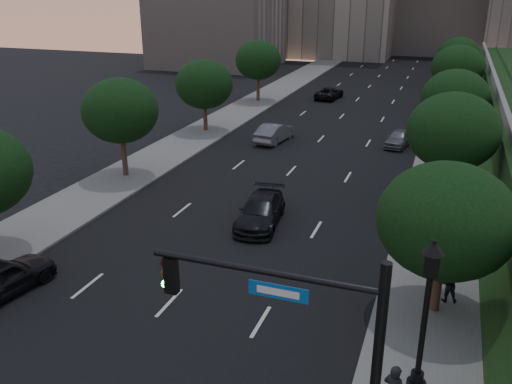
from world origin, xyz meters
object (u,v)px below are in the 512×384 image
at_px(street_lamp, 423,329).
at_px(pedestrian_b, 449,284).
at_px(sedan_near_left, 1,278).
at_px(sedan_mid_left, 275,132).
at_px(pedestrian_c, 442,250).
at_px(sedan_far_right, 399,138).
at_px(traffic_signal_mast, 327,382).
at_px(sedan_near_right, 260,211).
at_px(sedan_far_left, 329,93).

xyz_separation_m(street_lamp, pedestrian_b, (0.80, 6.14, -1.69)).
xyz_separation_m(sedan_near_left, sedan_mid_left, (3.46, 26.69, -0.02)).
height_order(sedan_near_left, sedan_mid_left, sedan_near_left).
bearing_deg(pedestrian_b, pedestrian_c, -91.64).
distance_m(street_lamp, sedan_far_right, 29.56).
distance_m(traffic_signal_mast, sedan_near_right, 17.32).
relative_size(traffic_signal_mast, sedan_mid_left, 1.47).
xyz_separation_m(sedan_mid_left, sedan_far_left, (0.33, 19.38, -0.12)).
distance_m(sedan_mid_left, sedan_far_left, 19.38).
relative_size(sedan_mid_left, sedan_far_left, 0.99).
xyz_separation_m(sedan_mid_left, sedan_near_right, (4.39, -16.15, -0.03)).
distance_m(sedan_mid_left, pedestrian_b, 25.44).
relative_size(sedan_near_left, pedestrian_c, 2.98).
bearing_deg(sedan_near_left, sedan_mid_left, -88.06).
height_order(sedan_near_left, pedestrian_c, pedestrian_c).
relative_size(sedan_near_left, sedan_near_right, 0.91).
distance_m(sedan_far_left, sedan_far_right, 19.79).
relative_size(sedan_near_right, pedestrian_b, 3.29).
xyz_separation_m(traffic_signal_mast, sedan_near_right, (-7.06, 15.54, -2.91)).
height_order(street_lamp, pedestrian_c, street_lamp).
xyz_separation_m(street_lamp, sedan_mid_left, (-13.43, 27.22, -1.85)).
bearing_deg(street_lamp, pedestrian_b, 82.60).
bearing_deg(traffic_signal_mast, sedan_near_right, 114.42).
bearing_deg(street_lamp, sedan_near_left, 178.19).
bearing_deg(sedan_near_right, pedestrian_b, -33.67).
bearing_deg(sedan_far_left, sedan_near_left, 92.25).
bearing_deg(pedestrian_c, street_lamp, 82.84).
bearing_deg(street_lamp, traffic_signal_mast, -113.94).
distance_m(sedan_near_right, pedestrian_c, 9.65).
bearing_deg(sedan_far_right, sedan_near_right, -96.83).
xyz_separation_m(street_lamp, sedan_near_left, (-16.90, 0.53, -1.83)).
bearing_deg(traffic_signal_mast, sedan_far_right, 92.62).
bearing_deg(pedestrian_c, sedan_mid_left, -57.14).
height_order(sedan_near_right, sedan_far_right, sedan_near_right).
distance_m(street_lamp, sedan_far_left, 48.44).
xyz_separation_m(pedestrian_b, pedestrian_c, (-0.39, 3.01, 0.00)).
distance_m(sedan_near_right, pedestrian_b, 11.01).
xyz_separation_m(street_lamp, sedan_near_right, (-9.04, 11.07, -1.88)).
bearing_deg(pedestrian_b, sedan_far_right, -88.37).
relative_size(traffic_signal_mast, pedestrian_c, 4.39).
distance_m(traffic_signal_mast, pedestrian_b, 11.30).
xyz_separation_m(sedan_near_right, pedestrian_c, (9.45, -1.93, 0.19)).
distance_m(traffic_signal_mast, sedan_far_right, 33.92).
xyz_separation_m(traffic_signal_mast, sedan_near_left, (-14.91, 5.01, -2.86)).
height_order(pedestrian_b, pedestrian_c, pedestrian_c).
height_order(street_lamp, sedan_far_left, street_lamp).
bearing_deg(sedan_mid_left, traffic_signal_mast, 117.60).
bearing_deg(sedan_far_right, pedestrian_c, -68.91).
xyz_separation_m(sedan_mid_left, pedestrian_b, (14.23, -21.08, 0.16)).
height_order(sedan_mid_left, pedestrian_b, pedestrian_b).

